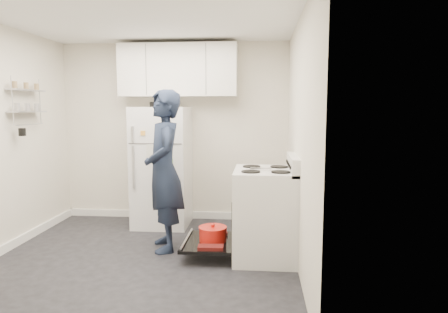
# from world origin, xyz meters

# --- Properties ---
(room) EXTENTS (3.21, 3.21, 2.51)m
(room) POSITION_xyz_m (-0.03, 0.03, 1.21)
(room) COLOR black
(room) RESTS_ON ground
(electric_range) EXTENTS (0.66, 0.76, 1.10)m
(electric_range) POSITION_xyz_m (1.26, 0.15, 0.47)
(electric_range) COLOR silver
(electric_range) RESTS_ON ground
(open_oven_door) EXTENTS (0.55, 0.70, 0.23)m
(open_oven_door) POSITION_xyz_m (0.70, 0.15, 0.19)
(open_oven_door) COLOR black
(open_oven_door) RESTS_ON ground
(refrigerator) EXTENTS (0.72, 0.74, 1.67)m
(refrigerator) POSITION_xyz_m (-0.10, 1.25, 0.81)
(refrigerator) COLOR white
(refrigerator) RESTS_ON ground
(upper_cabinets) EXTENTS (1.60, 0.33, 0.70)m
(upper_cabinets) POSITION_xyz_m (0.10, 1.43, 2.10)
(upper_cabinets) COLOR silver
(upper_cabinets) RESTS_ON room
(wall_shelf_rack) EXTENTS (0.14, 0.60, 0.61)m
(wall_shelf_rack) POSITION_xyz_m (-1.52, 0.49, 1.68)
(wall_shelf_rack) COLOR #B2B2B7
(wall_shelf_rack) RESTS_ON room
(person) EXTENTS (0.62, 0.76, 1.79)m
(person) POSITION_xyz_m (0.15, 0.31, 0.90)
(person) COLOR #171F34
(person) RESTS_ON ground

